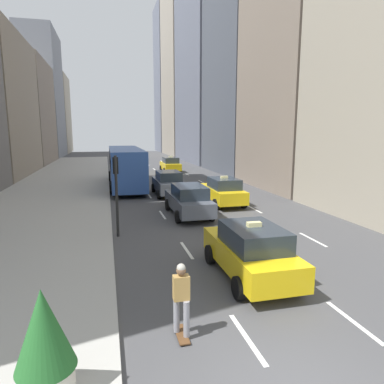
{
  "coord_description": "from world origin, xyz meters",
  "views": [
    {
      "loc": [
        -3.1,
        -4.52,
        4.59
      ],
      "look_at": [
        0.92,
        11.64,
        1.66
      ],
      "focal_mm": 32.0,
      "sensor_mm": 36.0,
      "label": 1
    }
  ],
  "objects_px": {
    "taxi_second": "(251,251)",
    "city_bus": "(125,166)",
    "taxi_lead": "(170,165)",
    "taxi_third": "(223,191)",
    "skateboarder": "(181,297)",
    "traffic_light_pole": "(116,183)",
    "sedan_silver_behind": "(168,183)",
    "sedan_black_near": "(189,200)",
    "planter_with_shrub": "(45,343)"
  },
  "relations": [
    {
      "from": "taxi_lead",
      "to": "taxi_second",
      "type": "bearing_deg",
      "value": -95.46
    },
    {
      "from": "sedan_black_near",
      "to": "skateboarder",
      "type": "distance_m",
      "value": 11.45
    },
    {
      "from": "city_bus",
      "to": "sedan_silver_behind",
      "type": "bearing_deg",
      "value": -58.52
    },
    {
      "from": "taxi_second",
      "to": "sedan_silver_behind",
      "type": "bearing_deg",
      "value": 90.0
    },
    {
      "from": "sedan_black_near",
      "to": "planter_with_shrub",
      "type": "height_order",
      "value": "planter_with_shrub"
    },
    {
      "from": "sedan_silver_behind",
      "to": "taxi_third",
      "type": "bearing_deg",
      "value": -56.2
    },
    {
      "from": "sedan_silver_behind",
      "to": "sedan_black_near",
      "type": "bearing_deg",
      "value": -90.0
    },
    {
      "from": "taxi_lead",
      "to": "sedan_black_near",
      "type": "xyz_separation_m",
      "value": [
        -2.8,
        -20.8,
        0.0
      ]
    },
    {
      "from": "sedan_black_near",
      "to": "city_bus",
      "type": "xyz_separation_m",
      "value": [
        -2.81,
        11.07,
        0.91
      ]
    },
    {
      "from": "city_bus",
      "to": "taxi_third",
      "type": "bearing_deg",
      "value": -57.4
    },
    {
      "from": "planter_with_shrub",
      "to": "sedan_black_near",
      "type": "bearing_deg",
      "value": 66.49
    },
    {
      "from": "taxi_third",
      "to": "taxi_lead",
      "type": "bearing_deg",
      "value": 90.0
    },
    {
      "from": "taxi_lead",
      "to": "city_bus",
      "type": "distance_m",
      "value": 11.27
    },
    {
      "from": "taxi_third",
      "to": "sedan_black_near",
      "type": "bearing_deg",
      "value": -140.69
    },
    {
      "from": "sedan_black_near",
      "to": "taxi_second",
      "type": "bearing_deg",
      "value": -90.0
    },
    {
      "from": "skateboarder",
      "to": "traffic_light_pole",
      "type": "bearing_deg",
      "value": 97.89
    },
    {
      "from": "sedan_black_near",
      "to": "planter_with_shrub",
      "type": "bearing_deg",
      "value": -113.51
    },
    {
      "from": "sedan_black_near",
      "to": "traffic_light_pole",
      "type": "bearing_deg",
      "value": -143.57
    },
    {
      "from": "city_bus",
      "to": "skateboarder",
      "type": "height_order",
      "value": "city_bus"
    },
    {
      "from": "taxi_lead",
      "to": "planter_with_shrub",
      "type": "xyz_separation_m",
      "value": [
        -8.23,
        -33.27,
        0.27
      ]
    },
    {
      "from": "skateboarder",
      "to": "traffic_light_pole",
      "type": "relative_size",
      "value": 0.48
    },
    {
      "from": "taxi_third",
      "to": "city_bus",
      "type": "xyz_separation_m",
      "value": [
        -5.61,
        8.78,
        0.91
      ]
    },
    {
      "from": "taxi_third",
      "to": "sedan_silver_behind",
      "type": "distance_m",
      "value": 5.03
    },
    {
      "from": "sedan_black_near",
      "to": "sedan_silver_behind",
      "type": "height_order",
      "value": "sedan_silver_behind"
    },
    {
      "from": "taxi_second",
      "to": "sedan_silver_behind",
      "type": "height_order",
      "value": "taxi_second"
    },
    {
      "from": "traffic_light_pole",
      "to": "city_bus",
      "type": "bearing_deg",
      "value": 85.35
    },
    {
      "from": "taxi_second",
      "to": "traffic_light_pole",
      "type": "distance_m",
      "value": 6.99
    },
    {
      "from": "taxi_lead",
      "to": "taxi_third",
      "type": "xyz_separation_m",
      "value": [
        0.0,
        -18.51,
        0.0
      ]
    },
    {
      "from": "taxi_lead",
      "to": "skateboarder",
      "type": "bearing_deg",
      "value": -99.98
    },
    {
      "from": "taxi_lead",
      "to": "skateboarder",
      "type": "distance_m",
      "value": 32.39
    },
    {
      "from": "city_bus",
      "to": "taxi_second",
      "type": "bearing_deg",
      "value": -81.81
    },
    {
      "from": "taxi_lead",
      "to": "taxi_third",
      "type": "bearing_deg",
      "value": -90.0
    },
    {
      "from": "city_bus",
      "to": "planter_with_shrub",
      "type": "height_order",
      "value": "city_bus"
    },
    {
      "from": "sedan_silver_behind",
      "to": "traffic_light_pole",
      "type": "relative_size",
      "value": 1.28
    },
    {
      "from": "skateboarder",
      "to": "planter_with_shrub",
      "type": "distance_m",
      "value": 2.95
    },
    {
      "from": "taxi_third",
      "to": "traffic_light_pole",
      "type": "height_order",
      "value": "traffic_light_pole"
    },
    {
      "from": "traffic_light_pole",
      "to": "sedan_black_near",
      "type": "bearing_deg",
      "value": 36.43
    },
    {
      "from": "city_bus",
      "to": "skateboarder",
      "type": "distance_m",
      "value": 22.19
    },
    {
      "from": "sedan_silver_behind",
      "to": "taxi_lead",
      "type": "bearing_deg",
      "value": 78.94
    },
    {
      "from": "taxi_second",
      "to": "city_bus",
      "type": "distance_m",
      "value": 19.76
    },
    {
      "from": "sedan_silver_behind",
      "to": "planter_with_shrub",
      "type": "height_order",
      "value": "planter_with_shrub"
    },
    {
      "from": "sedan_silver_behind",
      "to": "city_bus",
      "type": "bearing_deg",
      "value": 121.48
    },
    {
      "from": "taxi_second",
      "to": "city_bus",
      "type": "xyz_separation_m",
      "value": [
        -2.81,
        19.54,
        0.91
      ]
    },
    {
      "from": "taxi_lead",
      "to": "skateboarder",
      "type": "relative_size",
      "value": 2.52
    },
    {
      "from": "city_bus",
      "to": "traffic_light_pole",
      "type": "height_order",
      "value": "traffic_light_pole"
    },
    {
      "from": "sedan_black_near",
      "to": "skateboarder",
      "type": "relative_size",
      "value": 2.84
    },
    {
      "from": "sedan_silver_behind",
      "to": "traffic_light_pole",
      "type": "xyz_separation_m",
      "value": [
        -3.95,
        -9.39,
        1.51
      ]
    },
    {
      "from": "sedan_silver_behind",
      "to": "city_bus",
      "type": "height_order",
      "value": "city_bus"
    },
    {
      "from": "taxi_third",
      "to": "taxi_second",
      "type": "bearing_deg",
      "value": -104.58
    },
    {
      "from": "taxi_second",
      "to": "taxi_third",
      "type": "distance_m",
      "value": 11.12
    }
  ]
}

